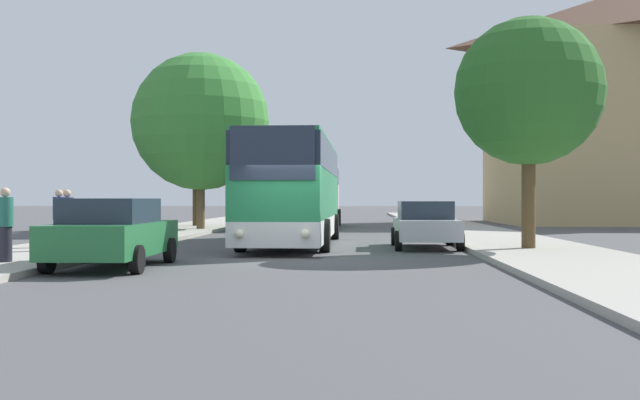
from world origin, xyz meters
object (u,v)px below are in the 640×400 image
Objects in this scene: parked_car_right_near at (425,224)px; tree_left_far at (196,131)px; bus_front at (294,190)px; pedestrian_waiting_near at (67,220)px; tree_right_near at (529,92)px; pedestrian_walking_back at (59,218)px; tree_left_near at (201,122)px; parked_car_left_curb at (113,232)px; bus_middle at (315,194)px; pedestrian_waiting_far at (5,224)px.

tree_left_far is (-10.90, 15.83, 4.50)m from parked_car_right_near.
bus_front is at bearing -65.65° from tree_left_far.
tree_left_far is at bearing 115.17° from bus_front.
bus_front is at bearing 25.67° from pedestrian_waiting_near.
parked_car_right_near is 0.67× the size of tree_right_near.
pedestrian_walking_back is 0.20× the size of tree_left_near.
tree_left_near reaches higher than pedestrian_walking_back.
pedestrian_waiting_near is at bearing -173.49° from tree_right_near.
parked_car_left_curb is 2.70× the size of pedestrian_waiting_near.
parked_car_right_near is 2.61× the size of pedestrian_walking_back.
bus_middle is at bearing 48.58° from tree_left_near.
parked_car_left_curb is at bearing -97.31° from bus_middle.
tree_left_near is at bearing -139.43° from pedestrian_waiting_far.
pedestrian_waiting_far is (-10.27, -7.62, 0.22)m from parked_car_right_near.
tree_left_near is (-5.22, -5.92, 3.44)m from bus_middle.
parked_car_left_curb is (-3.31, -24.88, -1.07)m from bus_middle.
bus_middle is 1.43× the size of tree_left_far.
bus_front is 1.64× the size of tree_left_far.
tree_right_near is at bearing -47.41° from tree_left_near.
tree_right_near reaches higher than pedestrian_waiting_near.
parked_car_right_near is 0.61× the size of tree_left_far.
pedestrian_waiting_near is 19.95m from tree_left_far.
parked_car_left_curb is at bearing -82.51° from tree_left_far.
tree_right_near reaches higher than parked_car_right_near.
parked_car_left_curb is at bearing -84.23° from tree_left_near.
parked_car_left_curb is 0.62× the size of tree_left_far.
bus_front is at bearing -63.91° from pedestrian_walking_back.
tree_left_far reaches higher than tree_right_near.
pedestrian_waiting_far is 19.67m from tree_left_near.
tree_right_near is (7.37, -19.61, 2.84)m from bus_middle.
pedestrian_waiting_near is (-6.00, -5.08, -0.89)m from bus_front.
tree_left_near is (0.51, 19.18, 4.32)m from pedestrian_waiting_far.
tree_left_near is 1.15× the size of tree_left_far.
tree_left_far is (-0.63, 23.45, 4.28)m from pedestrian_waiting_far.
tree_left_far is at bearing -165.23° from bus_middle.
tree_right_near reaches higher than bus_middle.
pedestrian_walking_back is at bearing 12.07° from parked_car_right_near.
pedestrian_waiting_far is at bearing -173.35° from pedestrian_walking_back.
tree_left_far reaches higher than bus_middle.
pedestrian_waiting_far is 0.23× the size of tree_left_far.
tree_left_far is at bearing 76.92° from pedestrian_waiting_near.
pedestrian_waiting_far reaches higher than parked_car_left_curb.
pedestrian_waiting_near is 3.98m from pedestrian_waiting_far.
tree_left_near reaches higher than pedestrian_waiting_far.
bus_front is 11.96m from tree_left_near.
bus_front reaches higher than parked_car_left_curb.
pedestrian_waiting_far is 0.99× the size of pedestrian_walking_back.
pedestrian_waiting_far is (-5.89, -9.06, -0.89)m from bus_front.
tree_left_near reaches higher than parked_car_left_curb.
parked_car_left_curb is at bearing -70.52° from pedestrian_waiting_near.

